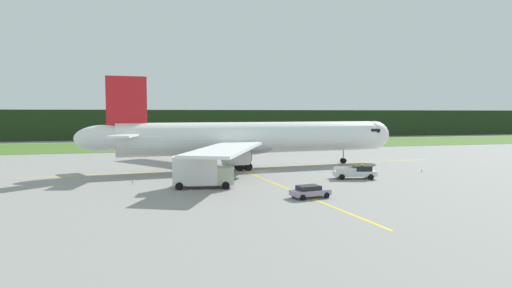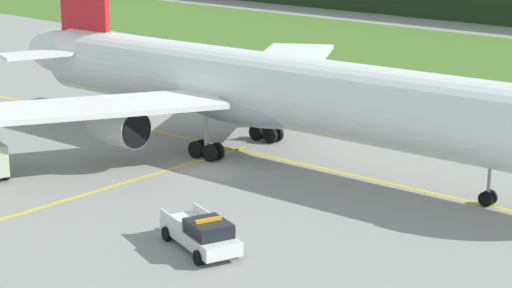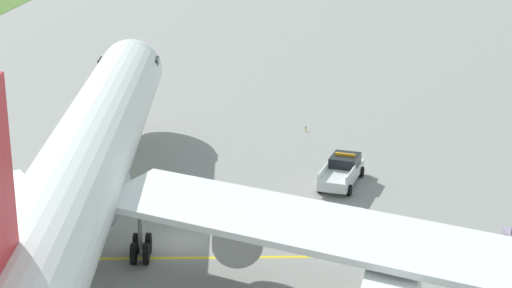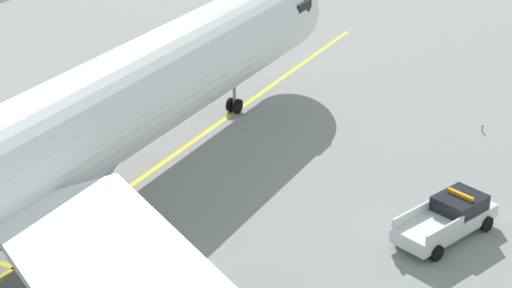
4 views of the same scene
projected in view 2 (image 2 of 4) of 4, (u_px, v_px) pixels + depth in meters
name	position (u px, v px, depth m)	size (l,w,h in m)	color
ground	(205.00, 170.00, 58.24)	(320.00, 320.00, 0.00)	gray
taxiway_centerline_main	(271.00, 157.00, 61.49)	(69.27, 0.30, 0.01)	yellow
taxiway_centerline_spur	(17.00, 215.00, 49.57)	(39.62, 0.30, 0.01)	yellow
airliner	(262.00, 90.00, 60.85)	(52.80, 46.23, 14.15)	white
ops_pickup_truck	(202.00, 233.00, 44.09)	(5.93, 3.37, 1.94)	silver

